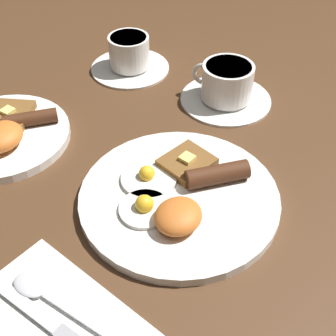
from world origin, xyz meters
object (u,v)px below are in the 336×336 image
at_px(teacup_near, 226,86).
at_px(teacup_far, 129,56).
at_px(breakfast_plate_near, 179,196).
at_px(knife, 59,330).
at_px(spoon, 41,292).
at_px(breakfast_plate_far, 2,133).

bearing_deg(teacup_near, teacup_far, 92.10).
xyz_separation_m(teacup_near, teacup_far, (-0.01, 0.22, -0.00)).
distance_m(teacup_near, teacup_far, 0.22).
bearing_deg(breakfast_plate_near, teacup_near, 14.42).
distance_m(knife, spoon, 0.06).
distance_m(breakfast_plate_near, teacup_far, 0.38).
distance_m(teacup_far, knife, 0.58).
distance_m(teacup_near, spoon, 0.49).
height_order(breakfast_plate_near, breakfast_plate_far, breakfast_plate_far).
bearing_deg(spoon, teacup_near, -88.88).
xyz_separation_m(teacup_near, knife, (-0.51, -0.07, -0.02)).
distance_m(breakfast_plate_near, breakfast_plate_far, 0.33).
distance_m(breakfast_plate_near, teacup_near, 0.27).
xyz_separation_m(knife, spoon, (0.02, 0.05, 0.00)).
relative_size(breakfast_plate_near, teacup_near, 1.73).
xyz_separation_m(breakfast_plate_near, teacup_far, (0.26, 0.28, 0.02)).
bearing_deg(teacup_far, teacup_near, -87.90).
bearing_deg(knife, teacup_near, -80.94).
relative_size(teacup_near, spoon, 1.02).
bearing_deg(teacup_far, spoon, -154.49).
height_order(breakfast_plate_near, knife, breakfast_plate_near).
distance_m(breakfast_plate_far, teacup_far, 0.30).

